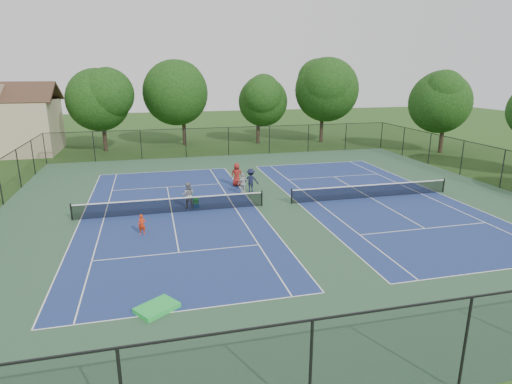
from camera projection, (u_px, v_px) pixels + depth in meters
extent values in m
plane|color=#234716|center=(277.00, 205.00, 28.93)|extent=(140.00, 140.00, 0.00)
cube|color=#2C4E35|center=(277.00, 205.00, 28.93)|extent=(36.00, 36.00, 0.01)
cube|color=navy|center=(172.00, 213.00, 27.31)|extent=(10.97, 23.77, 0.00)
cube|color=white|center=(164.00, 171.00, 38.40)|extent=(10.97, 0.06, 0.00)
cube|color=white|center=(189.00, 310.00, 16.22)|extent=(10.97, 0.06, 0.00)
cube|color=white|center=(80.00, 220.00, 26.04)|extent=(0.06, 23.77, 0.00)
cube|color=white|center=(255.00, 206.00, 28.58)|extent=(0.06, 23.77, 0.00)
cube|color=white|center=(104.00, 218.00, 26.36)|extent=(0.06, 23.77, 0.00)
cube|color=white|center=(235.00, 208.00, 28.26)|extent=(0.06, 23.77, 0.00)
cube|color=white|center=(167.00, 187.00, 33.28)|extent=(8.23, 0.06, 0.00)
cube|color=white|center=(179.00, 252.00, 21.34)|extent=(8.23, 0.06, 0.00)
cube|color=white|center=(172.00, 213.00, 27.31)|extent=(0.06, 12.80, 0.00)
cylinder|color=black|center=(71.00, 212.00, 25.79)|extent=(0.10, 0.10, 1.07)
cylinder|color=black|center=(262.00, 198.00, 28.54)|extent=(0.10, 0.10, 1.07)
cube|color=black|center=(171.00, 206.00, 27.18)|extent=(11.90, 0.01, 0.90)
cube|color=white|center=(171.00, 199.00, 27.05)|extent=(11.90, 0.04, 0.07)
cube|color=navy|center=(371.00, 198.00, 30.54)|extent=(10.97, 23.77, 0.00)
cube|color=white|center=(311.00, 164.00, 41.64)|extent=(10.97, 0.06, 0.00)
cube|color=white|center=(499.00, 270.00, 19.45)|extent=(10.97, 0.06, 0.00)
cube|color=white|center=(298.00, 203.00, 29.28)|extent=(0.06, 23.77, 0.00)
cube|color=white|center=(437.00, 192.00, 31.81)|extent=(0.06, 23.77, 0.00)
cube|color=white|center=(317.00, 202.00, 29.59)|extent=(0.06, 23.77, 0.00)
cube|color=white|center=(421.00, 194.00, 31.49)|extent=(0.06, 23.77, 0.00)
cube|color=white|center=(334.00, 177.00, 36.52)|extent=(8.23, 0.06, 0.00)
cube|color=white|center=(425.00, 228.00, 24.57)|extent=(8.23, 0.06, 0.00)
cube|color=white|center=(371.00, 198.00, 30.54)|extent=(0.06, 12.80, 0.00)
cylinder|color=black|center=(292.00, 196.00, 29.03)|extent=(0.10, 0.10, 1.07)
cylinder|color=black|center=(444.00, 185.00, 31.78)|extent=(0.10, 0.10, 1.07)
cube|color=black|center=(371.00, 191.00, 30.42)|extent=(11.90, 0.01, 0.90)
cube|color=white|center=(372.00, 185.00, 30.29)|extent=(11.90, 0.04, 0.07)
cylinder|color=black|center=(45.00, 149.00, 41.16)|extent=(0.08, 0.08, 3.00)
cylinder|color=black|center=(94.00, 147.00, 42.20)|extent=(0.08, 0.08, 3.00)
cylinder|color=black|center=(141.00, 145.00, 43.24)|extent=(0.08, 0.08, 3.00)
cylinder|color=black|center=(186.00, 143.00, 44.28)|extent=(0.08, 0.08, 3.00)
cylinder|color=black|center=(310.00, 373.00, 10.68)|extent=(0.08, 0.08, 3.00)
cylinder|color=black|center=(229.00, 141.00, 45.32)|extent=(0.08, 0.08, 3.00)
cylinder|color=black|center=(465.00, 346.00, 11.72)|extent=(0.08, 0.08, 3.00)
cylinder|color=black|center=(269.00, 140.00, 46.36)|extent=(0.08, 0.08, 3.00)
cylinder|color=black|center=(308.00, 138.00, 47.40)|extent=(0.08, 0.08, 3.00)
cylinder|color=black|center=(346.00, 137.00, 48.44)|extent=(0.08, 0.08, 3.00)
cylinder|color=black|center=(382.00, 136.00, 49.48)|extent=(0.08, 0.08, 3.00)
cylinder|color=black|center=(502.00, 169.00, 32.68)|extent=(0.08, 0.08, 3.00)
cylinder|color=black|center=(462.00, 158.00, 36.88)|extent=(0.08, 0.08, 3.00)
cylinder|color=black|center=(0.00, 183.00, 28.56)|extent=(0.08, 0.08, 3.00)
cylinder|color=black|center=(430.00, 149.00, 41.08)|extent=(0.08, 0.08, 3.00)
cylinder|color=black|center=(19.00, 169.00, 32.76)|extent=(0.08, 0.08, 3.00)
cylinder|color=black|center=(403.00, 142.00, 45.28)|extent=(0.08, 0.08, 3.00)
cylinder|color=black|center=(33.00, 158.00, 36.96)|extent=(0.08, 0.08, 3.00)
cube|color=black|center=(229.00, 141.00, 45.32)|extent=(36.00, 0.01, 3.00)
cube|color=black|center=(228.00, 127.00, 44.91)|extent=(36.00, 0.05, 0.05)
cube|color=black|center=(465.00, 346.00, 11.72)|extent=(36.00, 0.01, 3.00)
cube|color=black|center=(472.00, 297.00, 11.30)|extent=(36.00, 0.05, 0.05)
cube|color=black|center=(502.00, 169.00, 32.68)|extent=(0.01, 36.00, 3.00)
cube|color=black|center=(506.00, 150.00, 32.27)|extent=(0.05, 36.00, 0.05)
cylinder|color=#2D2116|center=(104.00, 134.00, 47.81)|extent=(0.44, 0.44, 3.78)
sphere|color=black|center=(101.00, 100.00, 46.78)|extent=(6.80, 6.80, 6.80)
sphere|color=black|center=(101.00, 94.00, 46.60)|extent=(5.58, 5.58, 5.58)
sphere|color=black|center=(100.00, 87.00, 46.42)|extent=(4.35, 4.35, 4.35)
cylinder|color=#2D2116|center=(184.00, 128.00, 51.71)|extent=(0.44, 0.44, 4.14)
sphere|color=black|center=(182.00, 93.00, 50.57)|extent=(7.60, 7.60, 7.60)
sphere|color=black|center=(182.00, 87.00, 50.40)|extent=(6.23, 6.23, 6.23)
sphere|color=black|center=(182.00, 82.00, 50.22)|extent=(4.86, 4.86, 4.86)
cylinder|color=#2D2116|center=(258.00, 129.00, 52.95)|extent=(0.44, 0.44, 3.42)
sphere|color=black|center=(258.00, 102.00, 52.03)|extent=(6.00, 6.00, 6.00)
sphere|color=black|center=(258.00, 96.00, 51.84)|extent=(4.92, 4.92, 4.92)
sphere|color=black|center=(258.00, 90.00, 51.65)|extent=(3.84, 3.84, 3.84)
cylinder|color=#2D2116|center=(322.00, 125.00, 53.74)|extent=(0.44, 0.44, 4.32)
sphere|color=black|center=(323.00, 90.00, 52.56)|extent=(7.80, 7.80, 7.80)
sphere|color=black|center=(323.00, 85.00, 52.39)|extent=(6.40, 6.40, 6.40)
sphere|color=black|center=(323.00, 79.00, 52.23)|extent=(4.99, 4.99, 4.99)
cylinder|color=#2D2116|center=(442.00, 136.00, 46.82)|extent=(0.44, 0.44, 3.60)
sphere|color=black|center=(446.00, 103.00, 45.83)|extent=(6.60, 6.60, 6.60)
sphere|color=black|center=(446.00, 96.00, 45.64)|extent=(5.41, 5.41, 5.41)
sphere|color=black|center=(447.00, 90.00, 45.46)|extent=(4.22, 4.22, 4.22)
cube|color=tan|center=(7.00, 128.00, 46.19)|extent=(10.00, 8.00, 5.60)
cube|color=tan|center=(2.00, 93.00, 45.18)|extent=(1.20, 8.00, 1.76)
cube|color=#422B1E|center=(7.00, 91.00, 47.02)|extent=(10.80, 4.10, 2.15)
imported|color=red|center=(142.00, 224.00, 23.58)|extent=(0.47, 0.36, 1.16)
imported|color=gray|center=(188.00, 195.00, 28.09)|extent=(0.97, 0.83, 1.74)
imported|color=silver|center=(243.00, 184.00, 31.25)|extent=(1.01, 0.74, 1.59)
imported|color=#171A34|center=(251.00, 180.00, 31.75)|extent=(1.30, 0.97, 1.79)
imported|color=maroon|center=(237.00, 175.00, 33.44)|extent=(1.00, 0.78, 1.82)
cube|color=#154493|center=(196.00, 206.00, 28.26)|extent=(0.40, 0.33, 0.30)
cube|color=green|center=(196.00, 200.00, 28.16)|extent=(0.36, 0.31, 0.44)
cube|color=#17A41D|center=(157.00, 308.00, 16.20)|extent=(1.82, 1.71, 0.19)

